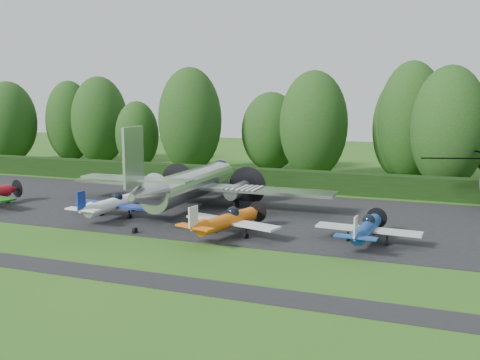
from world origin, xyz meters
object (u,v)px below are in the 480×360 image
at_px(transport_plane, 190,184).
at_px(light_plane_orange, 228,221).
at_px(light_plane_blue, 367,228).
at_px(light_plane_white, 113,204).

height_order(transport_plane, light_plane_orange, transport_plane).
bearing_deg(light_plane_blue, transport_plane, 154.58).
distance_m(light_plane_white, light_plane_orange, 10.12).
xyz_separation_m(transport_plane, light_plane_white, (-3.91, -5.07, -0.94)).
bearing_deg(light_plane_white, transport_plane, 48.40).
distance_m(transport_plane, light_plane_blue, 15.77).
bearing_deg(light_plane_orange, light_plane_blue, -7.22).
bearing_deg(transport_plane, light_plane_white, -127.81).
distance_m(light_plane_white, light_plane_blue, 18.59).
xyz_separation_m(light_plane_orange, light_plane_blue, (8.64, 1.27, -0.06)).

